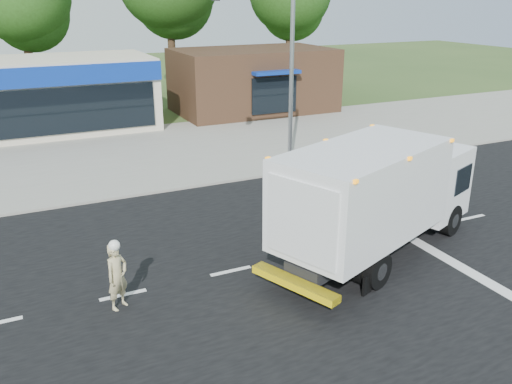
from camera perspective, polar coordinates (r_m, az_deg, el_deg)
ground at (r=16.54m, az=7.01°, el=-6.20°), size 120.00×120.00×0.00m
road_asphalt at (r=16.53m, az=7.02°, el=-6.18°), size 60.00×14.00×0.02m
sidewalk at (r=23.32m, az=-3.66°, el=2.01°), size 60.00×2.40×0.12m
parking_apron at (r=28.60m, az=-8.00°, el=5.16°), size 60.00×9.00×0.02m
lane_markings at (r=16.28m, az=13.62°, el=-7.02°), size 55.20×7.00×0.01m
ems_box_truck at (r=15.79m, az=12.74°, el=0.05°), size 8.17×5.13×3.47m
emergency_worker at (r=13.66m, az=-14.41°, el=-8.47°), size 0.75×0.69×1.82m
brown_storefront at (r=36.16m, az=-0.29°, el=11.69°), size 10.00×6.70×4.00m
traffic_signal_pole at (r=22.73m, az=2.33°, el=14.12°), size 3.51×0.25×8.00m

